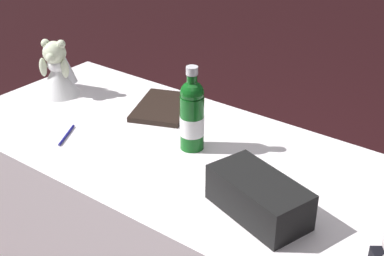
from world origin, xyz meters
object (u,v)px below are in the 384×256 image
(gift_case_black, at_px, (259,197))
(guestbook, at_px, (163,107))
(teddy_bear_bride, at_px, (58,70))
(champagne_bottle, at_px, (192,114))
(signing_pen, at_px, (66,136))

(gift_case_black, xyz_separation_m, guestbook, (0.66, -0.36, -0.05))
(teddy_bear_bride, height_order, guestbook, teddy_bear_bride)
(champagne_bottle, height_order, gift_case_black, champagne_bottle)
(gift_case_black, bearing_deg, guestbook, -28.93)
(signing_pen, distance_m, guestbook, 0.42)
(signing_pen, relative_size, gift_case_black, 0.42)
(gift_case_black, bearing_deg, champagne_bottle, -26.38)
(teddy_bear_bride, bearing_deg, gift_case_black, 168.65)
(champagne_bottle, height_order, guestbook, champagne_bottle)
(signing_pen, relative_size, guestbook, 0.49)
(signing_pen, xyz_separation_m, guestbook, (-0.14, -0.39, 0.01))
(teddy_bear_bride, bearing_deg, signing_pen, 141.85)
(signing_pen, height_order, guestbook, guestbook)
(signing_pen, height_order, gift_case_black, gift_case_black)
(champagne_bottle, distance_m, signing_pen, 0.49)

